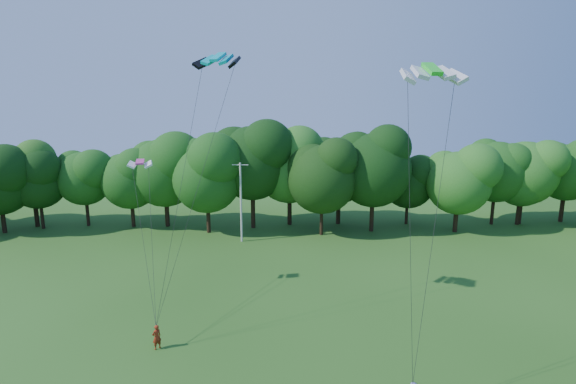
{
  "coord_description": "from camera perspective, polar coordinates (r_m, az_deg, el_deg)",
  "views": [
    {
      "loc": [
        1.33,
        -16.33,
        15.53
      ],
      "look_at": [
        1.73,
        13.0,
        9.32
      ],
      "focal_mm": 28.0,
      "sensor_mm": 36.0,
      "label": 1
    }
  ],
  "objects": [
    {
      "name": "tree_back_center",
      "position": [
        50.36,
        4.37,
        3.0
      ],
      "size": [
        8.52,
        8.52,
        12.39
      ],
      "color": "#322413",
      "rests_on": "ground"
    },
    {
      "name": "kite_green",
      "position": [
        23.1,
        17.83,
        14.65
      ],
      "size": [
        3.11,
        1.67,
        0.7
      ],
      "rotation": [
        0.0,
        0.0,
        0.12
      ],
      "color": "#21DC28",
      "rests_on": "ground"
    },
    {
      "name": "tree_back_west",
      "position": [
        61.91,
        -29.84,
        2.49
      ],
      "size": [
        7.78,
        7.78,
        11.31
      ],
      "color": "#361F15",
      "rests_on": "ground"
    },
    {
      "name": "kite_teal",
      "position": [
        30.75,
        -8.88,
        16.58
      ],
      "size": [
        3.27,
        2.35,
        0.72
      ],
      "rotation": [
        0.0,
        0.0,
        -0.39
      ],
      "color": "#05A2AD",
      "rests_on": "ground"
    },
    {
      "name": "kite_flyer_left",
      "position": [
        30.69,
        -16.34,
        -17.25
      ],
      "size": [
        0.69,
        0.69,
        1.62
      ],
      "primitive_type": "imported",
      "rotation": [
        0.0,
        0.0,
        3.91
      ],
      "color": "maroon",
      "rests_on": "ground"
    },
    {
      "name": "tree_back_east",
      "position": [
        61.63,
        27.63,
        2.24
      ],
      "size": [
        7.26,
        7.26,
        10.56
      ],
      "color": "#3A2417",
      "rests_on": "ground"
    },
    {
      "name": "utility_pole",
      "position": [
        48.71,
        -5.99,
        -1.24
      ],
      "size": [
        1.75,
        0.22,
        8.73
      ],
      "rotation": [
        0.0,
        0.0,
        -0.04
      ],
      "color": "beige",
      "rests_on": "ground"
    },
    {
      "name": "kite_pink",
      "position": [
        36.05,
        -18.28,
        3.66
      ],
      "size": [
        1.9,
        1.14,
        0.38
      ],
      "rotation": [
        0.0,
        0.0,
        0.16
      ],
      "color": "#CE3991",
      "rests_on": "ground"
    }
  ]
}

